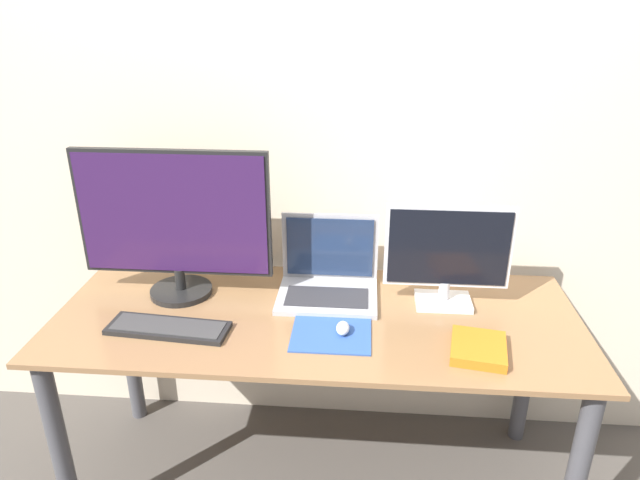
{
  "coord_description": "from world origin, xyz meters",
  "views": [
    {
      "loc": [
        0.15,
        -1.29,
        1.71
      ],
      "look_at": [
        0.01,
        0.39,
        0.98
      ],
      "focal_mm": 32.0,
      "sensor_mm": 36.0,
      "label": 1
    }
  ],
  "objects_px": {
    "monitor_left": "(174,222)",
    "book": "(478,348)",
    "mouse": "(343,328)",
    "monitor_right": "(447,254)",
    "laptop": "(328,276)",
    "keyboard": "(168,328)"
  },
  "relations": [
    {
      "from": "book",
      "to": "laptop",
      "type": "bearing_deg",
      "value": 144.17
    },
    {
      "from": "monitor_left",
      "to": "book",
      "type": "relative_size",
      "value": 3.19
    },
    {
      "from": "keyboard",
      "to": "mouse",
      "type": "height_order",
      "value": "mouse"
    },
    {
      "from": "monitor_right",
      "to": "book",
      "type": "relative_size",
      "value": 2.02
    },
    {
      "from": "mouse",
      "to": "book",
      "type": "height_order",
      "value": "mouse"
    },
    {
      "from": "mouse",
      "to": "book",
      "type": "distance_m",
      "value": 0.41
    },
    {
      "from": "monitor_left",
      "to": "book",
      "type": "distance_m",
      "value": 1.06
    },
    {
      "from": "monitor_left",
      "to": "monitor_right",
      "type": "distance_m",
      "value": 0.93
    },
    {
      "from": "monitor_left",
      "to": "mouse",
      "type": "xyz_separation_m",
      "value": [
        0.59,
        -0.22,
        -0.25
      ]
    },
    {
      "from": "monitor_right",
      "to": "mouse",
      "type": "xyz_separation_m",
      "value": [
        -0.34,
        -0.22,
        -0.17
      ]
    },
    {
      "from": "monitor_left",
      "to": "monitor_right",
      "type": "relative_size",
      "value": 1.58
    },
    {
      "from": "monitor_left",
      "to": "book",
      "type": "bearing_deg",
      "value": -16.21
    },
    {
      "from": "laptop",
      "to": "book",
      "type": "distance_m",
      "value": 0.58
    },
    {
      "from": "monitor_left",
      "to": "monitor_right",
      "type": "bearing_deg",
      "value": 0.0
    },
    {
      "from": "laptop",
      "to": "keyboard",
      "type": "xyz_separation_m",
      "value": [
        -0.49,
        -0.3,
        -0.06
      ]
    },
    {
      "from": "laptop",
      "to": "keyboard",
      "type": "relative_size",
      "value": 0.88
    },
    {
      "from": "monitor_left",
      "to": "laptop",
      "type": "relative_size",
      "value": 1.91
    },
    {
      "from": "monitor_left",
      "to": "keyboard",
      "type": "bearing_deg",
      "value": -82.45
    },
    {
      "from": "monitor_left",
      "to": "monitor_right",
      "type": "xyz_separation_m",
      "value": [
        0.92,
        0.0,
        -0.09
      ]
    },
    {
      "from": "laptop",
      "to": "mouse",
      "type": "distance_m",
      "value": 0.28
    },
    {
      "from": "monitor_right",
      "to": "book",
      "type": "bearing_deg",
      "value": -76.2
    },
    {
      "from": "monitor_right",
      "to": "mouse",
      "type": "relative_size",
      "value": 6.22
    }
  ]
}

